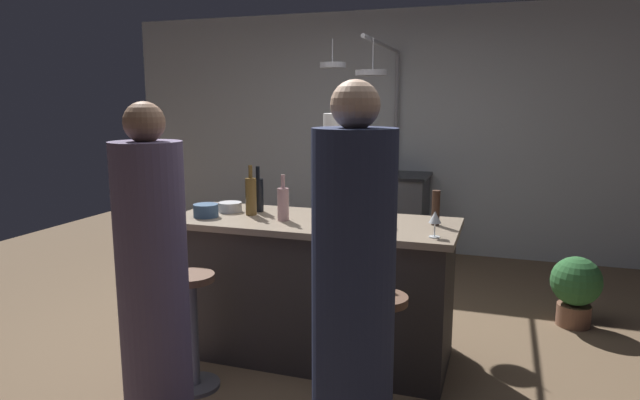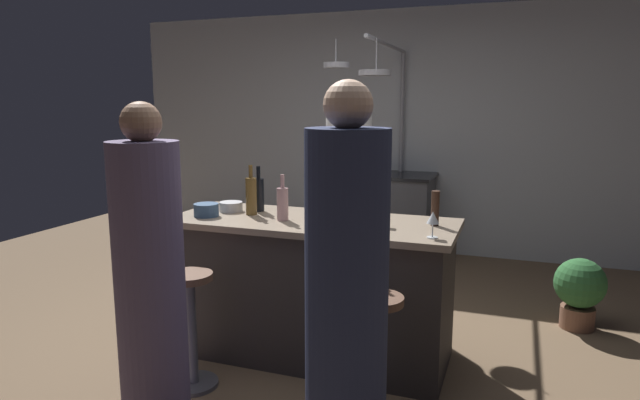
{
  "view_description": "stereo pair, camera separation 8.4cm",
  "coord_description": "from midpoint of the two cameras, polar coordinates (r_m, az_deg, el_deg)",
  "views": [
    {
      "loc": [
        1.12,
        -3.17,
        1.62
      ],
      "look_at": [
        0.0,
        0.15,
        1.0
      ],
      "focal_mm": 30.78,
      "sensor_mm": 36.0,
      "label": 1
    },
    {
      "loc": [
        1.2,
        -3.14,
        1.62
      ],
      "look_at": [
        0.0,
        0.15,
        1.0
      ],
      "focal_mm": 30.78,
      "sensor_mm": 36.0,
      "label": 2
    }
  ],
  "objects": [
    {
      "name": "wine_bottle_amber",
      "position": [
        3.59,
        -6.51,
        0.48
      ],
      "size": [
        0.07,
        0.07,
        0.33
      ],
      "color": "brown",
      "rests_on": "kitchen_island"
    },
    {
      "name": "mixing_bowl_blue",
      "position": [
        3.6,
        -11.09,
        -1.03
      ],
      "size": [
        0.16,
        0.16,
        0.08
      ],
      "primitive_type": "cylinder",
      "color": "#334C6B",
      "rests_on": "kitchen_island"
    },
    {
      "name": "wine_bottle_dark",
      "position": [
        3.71,
        -5.74,
        0.64
      ],
      "size": [
        0.07,
        0.07,
        0.31
      ],
      "color": "black",
      "rests_on": "kitchen_island"
    },
    {
      "name": "wine_glass_near_left_guest",
      "position": [
        3.03,
        12.43,
        -1.95
      ],
      "size": [
        0.07,
        0.07,
        0.15
      ],
      "color": "silver",
      "rests_on": "kitchen_island"
    },
    {
      "name": "chef",
      "position": [
        4.49,
        3.48,
        -0.41
      ],
      "size": [
        0.37,
        0.37,
        1.74
      ],
      "color": "white",
      "rests_on": "ground_plane"
    },
    {
      "name": "wine_bottle_white",
      "position": [
        3.1,
        3.54,
        -1.04
      ],
      "size": [
        0.07,
        0.07,
        0.32
      ],
      "color": "gray",
      "rests_on": "kitchen_island"
    },
    {
      "name": "back_wall",
      "position": [
        6.13,
        9.14,
        6.94
      ],
      "size": [
        6.4,
        0.16,
        2.6
      ],
      "primitive_type": "cube",
      "color": "#B2B7BC",
      "rests_on": "ground_plane"
    },
    {
      "name": "overhead_pot_rack",
      "position": [
        5.24,
        6.85,
        10.17
      ],
      "size": [
        0.59,
        1.53,
        2.17
      ],
      "color": "gray",
      "rests_on": "ground_plane"
    },
    {
      "name": "bar_stool_right",
      "position": [
        2.89,
        6.77,
        -15.61
      ],
      "size": [
        0.28,
        0.28,
        0.68
      ],
      "color": "#4C4C51",
      "rests_on": "ground_plane"
    },
    {
      "name": "mixing_bowl_steel",
      "position": [
        3.74,
        -8.62,
        -0.68
      ],
      "size": [
        0.16,
        0.16,
        0.06
      ],
      "primitive_type": "cylinder",
      "color": "#B7B7BC",
      "rests_on": "kitchen_island"
    },
    {
      "name": "kitchen_island",
      "position": [
        3.56,
        -0.15,
        -9.1
      ],
      "size": [
        1.8,
        0.72,
        0.9
      ],
      "color": "#332D2B",
      "rests_on": "ground_plane"
    },
    {
      "name": "wine_glass_by_chef",
      "position": [
        3.25,
        7.42,
        -0.96
      ],
      "size": [
        0.07,
        0.07,
        0.15
      ],
      "color": "silver",
      "rests_on": "kitchen_island"
    },
    {
      "name": "guest_left",
      "position": [
        2.87,
        -16.47,
        -7.95
      ],
      "size": [
        0.34,
        0.34,
        1.63
      ],
      "color": "#594C6B",
      "rests_on": "ground_plane"
    },
    {
      "name": "bar_stool_left",
      "position": [
        3.28,
        -12.48,
        -12.53
      ],
      "size": [
        0.28,
        0.28,
        0.68
      ],
      "color": "#4C4C51",
      "rests_on": "ground_plane"
    },
    {
      "name": "potted_plant",
      "position": [
        4.45,
        25.88,
        -8.3
      ],
      "size": [
        0.36,
        0.36,
        0.52
      ],
      "color": "brown",
      "rests_on": "ground_plane"
    },
    {
      "name": "wine_glass_near_right_guest",
      "position": [
        3.61,
        2.06,
        0.23
      ],
      "size": [
        0.07,
        0.07,
        0.15
      ],
      "color": "silver",
      "rests_on": "kitchen_island"
    },
    {
      "name": "guest_right",
      "position": [
        2.42,
        3.77,
        -9.89
      ],
      "size": [
        0.36,
        0.36,
        1.72
      ],
      "color": "#262D4C",
      "rests_on": "ground_plane"
    },
    {
      "name": "pepper_mill",
      "position": [
        3.34,
        12.59,
        -0.85
      ],
      "size": [
        0.05,
        0.05,
        0.21
      ],
      "primitive_type": "cylinder",
      "color": "#382319",
      "rests_on": "kitchen_island"
    },
    {
      "name": "stove_range",
      "position": [
        5.85,
        8.15,
        -1.63
      ],
      "size": [
        0.8,
        0.64,
        0.89
      ],
      "color": "#47474C",
      "rests_on": "ground_plane"
    },
    {
      "name": "wine_bottle_rose",
      "position": [
        3.41,
        -3.21,
        -0.32
      ],
      "size": [
        0.07,
        0.07,
        0.29
      ],
      "color": "#B78C8E",
      "rests_on": "kitchen_island"
    },
    {
      "name": "ground_plane",
      "position": [
        3.74,
        -0.15,
        -15.67
      ],
      "size": [
        9.0,
        9.0,
        0.0
      ],
      "primitive_type": "plane",
      "color": "brown"
    }
  ]
}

